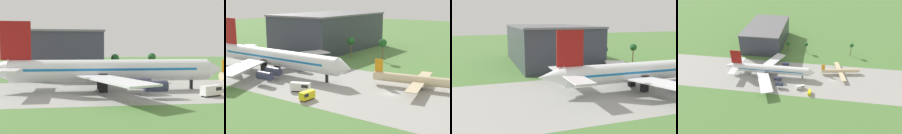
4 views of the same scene
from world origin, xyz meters
TOP-DOWN VIEW (x-y plane):
  - ground_plane at (0.00, 0.00)m, footprint 600.00×600.00m
  - taxiway_strip at (0.00, 0.00)m, footprint 320.00×44.00m
  - jet_airliner at (-48.70, -0.03)m, footprint 70.73×56.88m
  - regional_aircraft at (5.51, 10.26)m, footprint 30.10×27.24m
  - baggage_tug at (-23.24, -13.17)m, footprint 6.42×4.12m
  - fuel_truck at (-16.50, -18.34)m, footprint 2.28×4.82m
  - terminal_building at (-64.84, 58.18)m, footprint 36.72×61.20m
  - palm_tree_row at (4.20, 42.46)m, footprint 108.17×3.60m

SIDE VIEW (x-z plane):
  - ground_plane at x=0.00m, z-range 0.00..0.00m
  - taxiway_strip at x=0.00m, z-range 0.00..0.02m
  - fuel_truck at x=-16.50m, z-range 0.10..2.69m
  - baggage_tug at x=-23.24m, z-range 0.10..2.96m
  - regional_aircraft at x=5.51m, z-range -1.46..7.07m
  - jet_airliner at x=-48.70m, z-range -4.08..15.80m
  - palm_tree_row at x=4.20m, z-range 2.27..14.29m
  - terminal_building at x=-64.84m, z-range 0.02..19.57m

